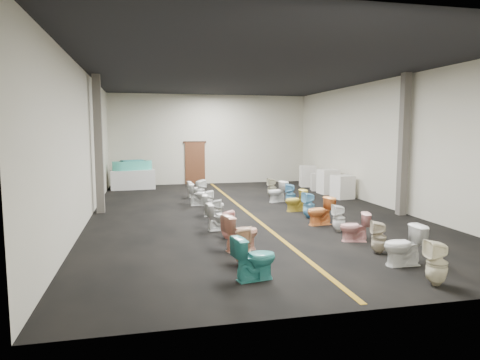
% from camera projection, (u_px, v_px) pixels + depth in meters
% --- Properties ---
extents(floor, '(16.00, 16.00, 0.00)m').
position_uv_depth(floor, '(247.00, 212.00, 14.24)').
color(floor, black).
rests_on(floor, ground).
extents(ceiling, '(16.00, 16.00, 0.00)m').
position_uv_depth(ceiling, '(247.00, 74.00, 13.72)').
color(ceiling, black).
rests_on(ceiling, ground).
extents(wall_back, '(10.00, 0.00, 10.00)m').
position_uv_depth(wall_back, '(210.00, 139.00, 21.74)').
color(wall_back, beige).
rests_on(wall_back, ground).
extents(wall_front, '(10.00, 0.00, 10.00)m').
position_uv_depth(wall_front, '(376.00, 162.00, 6.23)').
color(wall_front, beige).
rests_on(wall_front, ground).
extents(wall_left, '(0.00, 16.00, 16.00)m').
position_uv_depth(wall_left, '(86.00, 146.00, 12.90)').
color(wall_left, beige).
rests_on(wall_left, ground).
extents(wall_right, '(0.00, 16.00, 16.00)m').
position_uv_depth(wall_right, '(385.00, 144.00, 15.07)').
color(wall_right, beige).
rests_on(wall_right, ground).
extents(aisle_stripe, '(0.12, 15.60, 0.01)m').
position_uv_depth(aisle_stripe, '(247.00, 212.00, 14.24)').
color(aisle_stripe, '#896213').
rests_on(aisle_stripe, floor).
extents(back_door, '(1.00, 0.10, 2.10)m').
position_uv_depth(back_door, '(195.00, 163.00, 21.64)').
color(back_door, '#562D19').
rests_on(back_door, floor).
extents(door_frame, '(1.15, 0.08, 0.10)m').
position_uv_depth(door_frame, '(195.00, 142.00, 21.53)').
color(door_frame, '#331C11').
rests_on(door_frame, back_door).
extents(column_left, '(0.25, 0.25, 4.50)m').
position_uv_depth(column_left, '(99.00, 145.00, 13.92)').
color(column_left, '#59544C').
rests_on(column_left, floor).
extents(column_right, '(0.25, 0.25, 4.50)m').
position_uv_depth(column_right, '(404.00, 145.00, 13.56)').
color(column_right, '#59544C').
rests_on(column_right, floor).
extents(display_table, '(2.05, 1.12, 0.88)m').
position_uv_depth(display_table, '(133.00, 179.00, 19.90)').
color(display_table, silver).
rests_on(display_table, floor).
extents(bathtub, '(1.79, 1.05, 0.55)m').
position_uv_depth(bathtub, '(132.00, 166.00, 19.83)').
color(bathtub, '#40BBA5').
rests_on(bathtub, display_table).
extents(appliance_crate_a, '(0.83, 0.83, 0.93)m').
position_uv_depth(appliance_crate_a, '(342.00, 187.00, 17.07)').
color(appliance_crate_a, silver).
rests_on(appliance_crate_a, floor).
extents(appliance_crate_b, '(0.79, 0.79, 1.04)m').
position_uv_depth(appliance_crate_b, '(328.00, 182.00, 18.39)').
color(appliance_crate_b, white).
rests_on(appliance_crate_b, floor).
extents(appliance_crate_c, '(0.84, 0.84, 0.77)m').
position_uv_depth(appliance_crate_c, '(319.00, 182.00, 19.41)').
color(appliance_crate_c, beige).
rests_on(appliance_crate_c, floor).
extents(appliance_crate_d, '(0.84, 0.84, 1.01)m').
position_uv_depth(appliance_crate_d, '(307.00, 176.00, 20.71)').
color(appliance_crate_d, white).
rests_on(appliance_crate_d, floor).
extents(toilet_left_0, '(0.88, 0.61, 0.82)m').
position_uv_depth(toilet_left_0, '(255.00, 258.00, 7.77)').
color(toilet_left_0, teal).
rests_on(toilet_left_0, floor).
extents(toilet_left_1, '(0.44, 0.43, 0.78)m').
position_uv_depth(toilet_left_1, '(243.00, 246.00, 8.64)').
color(toilet_left_1, '#E0B18A').
rests_on(toilet_left_1, floor).
extents(toilet_left_2, '(0.91, 0.66, 0.83)m').
position_uv_depth(toilet_left_2, '(241.00, 232.00, 9.67)').
color(toilet_left_2, '#E9A58A').
rests_on(toilet_left_2, floor).
extents(toilet_left_3, '(0.35, 0.34, 0.72)m').
position_uv_depth(toilet_left_3, '(227.00, 225.00, 10.73)').
color(toilet_left_3, '#F6B1A9').
rests_on(toilet_left_3, floor).
extents(toilet_left_4, '(0.78, 0.51, 0.75)m').
position_uv_depth(toilet_left_4, '(219.00, 217.00, 11.66)').
color(toilet_left_4, silver).
rests_on(toilet_left_4, floor).
extents(toilet_left_5, '(0.38, 0.38, 0.69)m').
position_uv_depth(toilet_left_5, '(216.00, 211.00, 12.63)').
color(toilet_left_5, silver).
rests_on(toilet_left_5, floor).
extents(toilet_left_6, '(0.74, 0.50, 0.70)m').
position_uv_depth(toilet_left_6, '(213.00, 205.00, 13.55)').
color(toilet_left_6, white).
rests_on(toilet_left_6, floor).
extents(toilet_left_7, '(0.34, 0.34, 0.69)m').
position_uv_depth(toilet_left_7, '(208.00, 200.00, 14.53)').
color(toilet_left_7, white).
rests_on(toilet_left_7, floor).
extents(toilet_left_8, '(0.83, 0.51, 0.81)m').
position_uv_depth(toilet_left_8, '(200.00, 194.00, 15.52)').
color(toilet_left_8, silver).
rests_on(toilet_left_8, floor).
extents(toilet_left_9, '(0.50, 0.49, 0.84)m').
position_uv_depth(toilet_left_9, '(200.00, 190.00, 16.41)').
color(toilet_left_9, white).
rests_on(toilet_left_9, floor).
extents(toilet_left_10, '(0.69, 0.45, 0.66)m').
position_uv_depth(toilet_left_10, '(195.00, 189.00, 17.41)').
color(toilet_left_10, white).
rests_on(toilet_left_10, floor).
extents(toilet_right_0, '(0.42, 0.41, 0.81)m').
position_uv_depth(toilet_right_0, '(437.00, 263.00, 7.48)').
color(toilet_right_0, '#EDE4C3').
rests_on(toilet_right_0, floor).
extents(toilet_right_1, '(0.82, 0.48, 0.83)m').
position_uv_depth(toilet_right_1, '(404.00, 245.00, 8.59)').
color(toilet_right_1, white).
rests_on(toilet_right_1, floor).
extents(toilet_right_2, '(0.42, 0.42, 0.73)m').
position_uv_depth(toilet_right_2, '(379.00, 237.00, 9.41)').
color(toilet_right_2, beige).
rests_on(toilet_right_2, floor).
extents(toilet_right_3, '(0.78, 0.56, 0.72)m').
position_uv_depth(toilet_right_3, '(355.00, 227.00, 10.46)').
color(toilet_right_3, pink).
rests_on(toilet_right_3, floor).
extents(toilet_right_4, '(0.37, 0.36, 0.74)m').
position_uv_depth(toilet_right_4, '(339.00, 218.00, 11.45)').
color(toilet_right_4, white).
rests_on(toilet_right_4, floor).
extents(toilet_right_5, '(0.85, 0.57, 0.80)m').
position_uv_depth(toilet_right_5, '(320.00, 211.00, 12.30)').
color(toilet_right_5, orange).
rests_on(toilet_right_5, floor).
extents(toilet_right_6, '(0.41, 0.40, 0.80)m').
position_uv_depth(toilet_right_6, '(309.00, 205.00, 13.27)').
color(toilet_right_6, '#76C0E5').
rests_on(toilet_right_6, floor).
extents(toilet_right_7, '(0.75, 0.47, 0.73)m').
position_uv_depth(toilet_right_7, '(296.00, 200.00, 14.37)').
color(toilet_right_7, gold).
rests_on(toilet_right_7, floor).
extents(toilet_right_8, '(0.49, 0.48, 0.82)m').
position_uv_depth(toilet_right_8, '(291.00, 195.00, 15.34)').
color(toilet_right_8, '#64ACD6').
rests_on(toilet_right_8, floor).
extents(toilet_right_9, '(0.87, 0.67, 0.78)m').
position_uv_depth(toilet_right_9, '(277.00, 192.00, 16.24)').
color(toilet_right_9, white).
rests_on(toilet_right_9, floor).
extents(toilet_right_10, '(0.39, 0.38, 0.80)m').
position_uv_depth(toilet_right_10, '(272.00, 188.00, 17.27)').
color(toilet_right_10, beige).
rests_on(toilet_right_10, floor).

